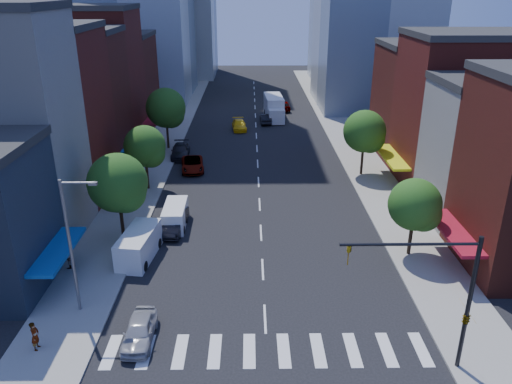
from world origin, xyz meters
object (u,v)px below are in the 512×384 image
parked_car_rear (180,151)px  pedestrian_far (68,257)px  pedestrian_near (35,336)px  box_truck (274,108)px  cargo_van_near (138,246)px  parked_car_third (192,164)px  cargo_van_far (175,216)px  taxi (239,125)px  parked_car_front (139,331)px  traffic_car_oncoming (266,119)px  parked_car_second (174,222)px  traffic_car_far (283,106)px

parked_car_rear → pedestrian_far: (-4.89, -26.50, 0.29)m
pedestrian_near → box_truck: bearing=-16.6°
cargo_van_near → pedestrian_near: bearing=-102.5°
pedestrian_near → pedestrian_far: (-1.12, 9.00, 0.01)m
parked_car_third → cargo_van_far: bearing=-97.4°
parked_car_third → pedestrian_far: size_ratio=2.89×
parked_car_rear → taxi: bearing=57.8°
parked_car_rear → pedestrian_far: size_ratio=2.90×
parked_car_front → parked_car_third: parked_car_third is taller
pedestrian_near → cargo_van_near: bearing=-19.8°
parked_car_rear → box_truck: (12.44, 19.32, 0.88)m
cargo_van_near → taxi: (7.04, 37.59, -0.42)m
taxi → box_truck: box_truck is taller
box_truck → pedestrian_near: 57.17m
cargo_van_near → pedestrian_far: 5.10m
taxi → pedestrian_far: 40.88m
parked_car_front → box_truck: size_ratio=0.48×
cargo_van_near → traffic_car_oncoming: bearing=82.2°
cargo_van_near → cargo_van_far: (2.02, 5.71, -0.15)m
box_truck → pedestrian_near: bearing=-109.9°
traffic_car_oncoming → parked_car_second: bearing=73.0°
traffic_car_far → pedestrian_near: size_ratio=2.68×
parked_car_front → parked_car_second: size_ratio=0.84×
pedestrian_far → cargo_van_far: bearing=163.4°
parked_car_front → parked_car_second: 14.56m
taxi → cargo_van_near: bearing=-106.1°
cargo_van_near → taxi: bearing=86.6°
taxi → traffic_car_oncoming: size_ratio=1.08×
traffic_car_oncoming → cargo_van_far: bearing=72.7°
traffic_car_oncoming → pedestrian_far: 45.62m
pedestrian_near → pedestrian_far: pedestrian_far is taller
traffic_car_oncoming → taxi: bearing=39.6°
cargo_van_near → traffic_car_far: bearing=81.2°
parked_car_rear → traffic_car_oncoming: parked_car_rear is taller
cargo_van_far → pedestrian_near: pedestrian_near is taller
parked_car_front → parked_car_third: size_ratio=0.80×
traffic_car_oncoming → traffic_car_far: bearing=-113.8°
parked_car_second → cargo_van_far: size_ratio=1.09×
cargo_van_near → parked_car_rear: bearing=97.1°
cargo_van_near → traffic_car_far: (14.31, 49.97, -0.29)m
cargo_van_far → box_truck: 39.98m
parked_car_second → pedestrian_far: bearing=-132.7°
taxi → traffic_car_far: (7.27, 12.38, 0.12)m
parked_car_rear → box_truck: box_truck is taller
parked_car_second → parked_car_third: parked_car_second is taller
traffic_car_oncoming → pedestrian_near: pedestrian_near is taller
traffic_car_far → pedestrian_far: (-19.19, -51.48, 0.24)m
parked_car_third → taxi: (5.02, 17.48, -0.03)m
cargo_van_far → parked_car_front: bearing=-90.7°
taxi → pedestrian_near: pedestrian_near is taller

